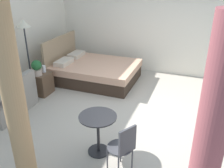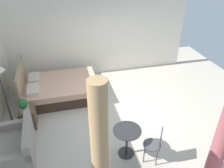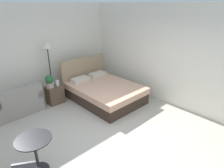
{
  "view_description": "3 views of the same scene",
  "coord_description": "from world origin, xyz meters",
  "px_view_note": "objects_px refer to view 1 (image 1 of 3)",
  "views": [
    {
      "loc": [
        -4.51,
        -1.19,
        2.79
      ],
      "look_at": [
        -0.18,
        0.46,
        0.68
      ],
      "focal_mm": 39.17,
      "sensor_mm": 36.0,
      "label": 1
    },
    {
      "loc": [
        -4.85,
        1.38,
        4.0
      ],
      "look_at": [
        0.29,
        0.1,
        0.81
      ],
      "focal_mm": 35.71,
      "sensor_mm": 36.0,
      "label": 2
    },
    {
      "loc": [
        -2.34,
        -2.67,
        2.83
      ],
      "look_at": [
        0.7,
        0.56,
        0.99
      ],
      "focal_mm": 31.08,
      "sensor_mm": 36.0,
      "label": 3
    }
  ],
  "objects_px": {
    "couch": "(7,101)",
    "cafe_chair_near_window": "(123,146)",
    "nightstand": "(42,84)",
    "bed": "(94,71)",
    "potted_plant": "(37,68)",
    "vase": "(44,69)",
    "floor_lamp": "(25,32)",
    "balcony_table": "(98,127)"
  },
  "relations": [
    {
      "from": "nightstand",
      "to": "cafe_chair_near_window",
      "type": "height_order",
      "value": "cafe_chair_near_window"
    },
    {
      "from": "bed",
      "to": "potted_plant",
      "type": "xyz_separation_m",
      "value": [
        -1.33,
        0.86,
        0.45
      ]
    },
    {
      "from": "balcony_table",
      "to": "vase",
      "type": "bearing_deg",
      "value": 53.09
    },
    {
      "from": "nightstand",
      "to": "floor_lamp",
      "type": "height_order",
      "value": "floor_lamp"
    },
    {
      "from": "nightstand",
      "to": "balcony_table",
      "type": "relative_size",
      "value": 0.76
    },
    {
      "from": "couch",
      "to": "floor_lamp",
      "type": "bearing_deg",
      "value": 13.57
    },
    {
      "from": "couch",
      "to": "floor_lamp",
      "type": "xyz_separation_m",
      "value": [
        1.2,
        0.29,
        1.2
      ]
    },
    {
      "from": "potted_plant",
      "to": "vase",
      "type": "height_order",
      "value": "potted_plant"
    },
    {
      "from": "floor_lamp",
      "to": "vase",
      "type": "bearing_deg",
      "value": -94.66
    },
    {
      "from": "nightstand",
      "to": "vase",
      "type": "height_order",
      "value": "vase"
    },
    {
      "from": "couch",
      "to": "cafe_chair_near_window",
      "type": "distance_m",
      "value": 3.02
    },
    {
      "from": "potted_plant",
      "to": "bed",
      "type": "bearing_deg",
      "value": -32.86
    },
    {
      "from": "bed",
      "to": "cafe_chair_near_window",
      "type": "relative_size",
      "value": 2.62
    },
    {
      "from": "balcony_table",
      "to": "cafe_chair_near_window",
      "type": "relative_size",
      "value": 0.82
    },
    {
      "from": "floor_lamp",
      "to": "cafe_chair_near_window",
      "type": "relative_size",
      "value": 2.08
    },
    {
      "from": "potted_plant",
      "to": "cafe_chair_near_window",
      "type": "relative_size",
      "value": 0.44
    },
    {
      "from": "bed",
      "to": "potted_plant",
      "type": "distance_m",
      "value": 1.65
    },
    {
      "from": "vase",
      "to": "floor_lamp",
      "type": "distance_m",
      "value": 0.98
    },
    {
      "from": "couch",
      "to": "cafe_chair_near_window",
      "type": "bearing_deg",
      "value": -105.44
    },
    {
      "from": "couch",
      "to": "balcony_table",
      "type": "xyz_separation_m",
      "value": [
        -0.48,
        -2.36,
        0.2
      ]
    },
    {
      "from": "bed",
      "to": "nightstand",
      "type": "height_order",
      "value": "bed"
    },
    {
      "from": "nightstand",
      "to": "balcony_table",
      "type": "height_order",
      "value": "balcony_table"
    },
    {
      "from": "nightstand",
      "to": "cafe_chair_near_window",
      "type": "relative_size",
      "value": 0.62
    },
    {
      "from": "couch",
      "to": "floor_lamp",
      "type": "height_order",
      "value": "floor_lamp"
    },
    {
      "from": "floor_lamp",
      "to": "couch",
      "type": "bearing_deg",
      "value": -166.43
    },
    {
      "from": "balcony_table",
      "to": "cafe_chair_near_window",
      "type": "distance_m",
      "value": 0.63
    },
    {
      "from": "balcony_table",
      "to": "nightstand",
      "type": "bearing_deg",
      "value": 55.31
    },
    {
      "from": "vase",
      "to": "balcony_table",
      "type": "bearing_deg",
      "value": -126.91
    },
    {
      "from": "couch",
      "to": "cafe_chair_near_window",
      "type": "height_order",
      "value": "cafe_chair_near_window"
    },
    {
      "from": "balcony_table",
      "to": "couch",
      "type": "bearing_deg",
      "value": 78.55
    },
    {
      "from": "bed",
      "to": "balcony_table",
      "type": "xyz_separation_m",
      "value": [
        -2.76,
        -1.36,
        0.21
      ]
    },
    {
      "from": "balcony_table",
      "to": "cafe_chair_near_window",
      "type": "height_order",
      "value": "cafe_chair_near_window"
    },
    {
      "from": "vase",
      "to": "balcony_table",
      "type": "xyz_separation_m",
      "value": [
        -1.65,
        -2.19,
        -0.13
      ]
    },
    {
      "from": "cafe_chair_near_window",
      "to": "nightstand",
      "type": "bearing_deg",
      "value": 56.07
    },
    {
      "from": "cafe_chair_near_window",
      "to": "vase",
      "type": "bearing_deg",
      "value": 54.25
    },
    {
      "from": "vase",
      "to": "cafe_chair_near_window",
      "type": "distance_m",
      "value": 3.37
    },
    {
      "from": "couch",
      "to": "vase",
      "type": "height_order",
      "value": "couch"
    },
    {
      "from": "couch",
      "to": "cafe_chair_near_window",
      "type": "relative_size",
      "value": 1.45
    },
    {
      "from": "vase",
      "to": "potted_plant",
      "type": "bearing_deg",
      "value": 171.38
    },
    {
      "from": "potted_plant",
      "to": "balcony_table",
      "type": "relative_size",
      "value": 0.53
    },
    {
      "from": "floor_lamp",
      "to": "balcony_table",
      "type": "distance_m",
      "value": 3.29
    },
    {
      "from": "bed",
      "to": "vase",
      "type": "bearing_deg",
      "value": 143.36
    }
  ]
}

